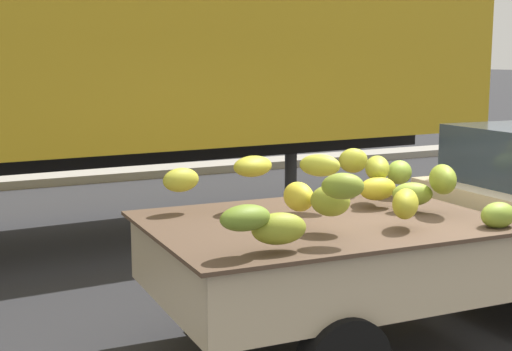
# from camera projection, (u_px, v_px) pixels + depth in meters

# --- Properties ---
(ground) EXTENTS (220.00, 220.00, 0.00)m
(ground) POSITION_uv_depth(u_px,v_px,m) (443.00, 340.00, 6.00)
(ground) COLOR #28282B
(curb_strip) EXTENTS (80.00, 0.80, 0.16)m
(curb_strip) POSITION_uv_depth(u_px,v_px,m) (121.00, 174.00, 14.08)
(curb_strip) COLOR gray
(curb_strip) RESTS_ON ground
(pickup_truck) EXTENTS (4.76, 2.10, 1.70)m
(pickup_truck) POSITION_uv_depth(u_px,v_px,m) (502.00, 222.00, 6.34)
(pickup_truck) COLOR #CCB793
(pickup_truck) RESTS_ON ground
(semi_trailer) EXTENTS (12.09, 3.03, 3.95)m
(semi_trailer) POSITION_uv_depth(u_px,v_px,m) (57.00, 40.00, 8.76)
(semi_trailer) COLOR gold
(semi_trailer) RESTS_ON ground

